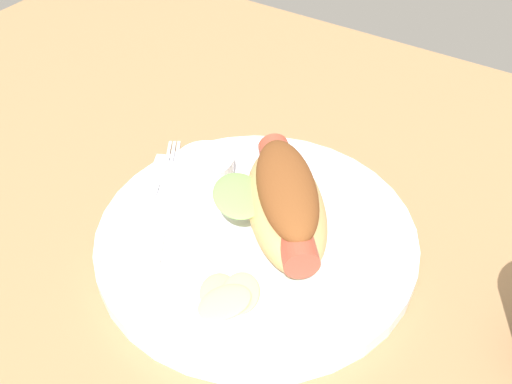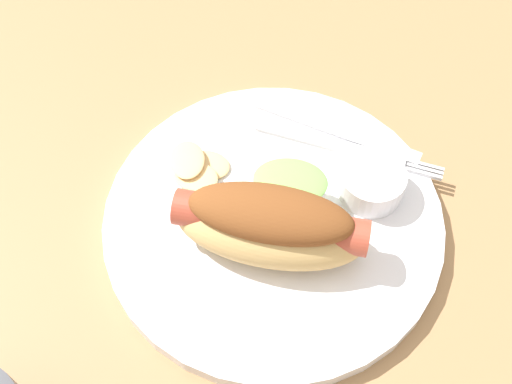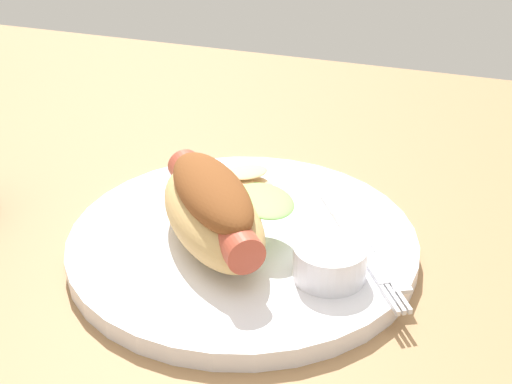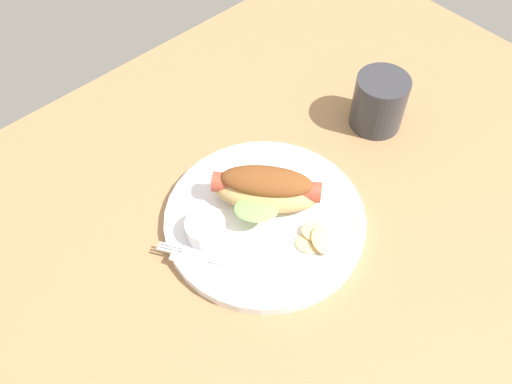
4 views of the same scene
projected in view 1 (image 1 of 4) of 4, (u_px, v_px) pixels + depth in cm
name	position (u px, v px, depth cm)	size (l,w,h in cm)	color
ground_plane	(259.00, 277.00, 51.85)	(120.00, 90.00, 1.80)	#9E754C
plate	(257.00, 238.00, 53.03)	(28.42, 28.42, 1.60)	white
hot_dog	(288.00, 202.00, 50.61)	(14.89, 15.76, 6.32)	tan
sauce_ramekin	(205.00, 169.00, 56.85)	(5.49, 5.49, 2.68)	white
fork	(165.00, 200.00, 55.30)	(10.05, 14.85, 0.40)	silver
knife	(144.00, 209.00, 54.38)	(15.76, 1.40, 0.36)	silver
chips_pile	(228.00, 296.00, 46.34)	(6.33, 6.77, 1.59)	#E6BD7E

